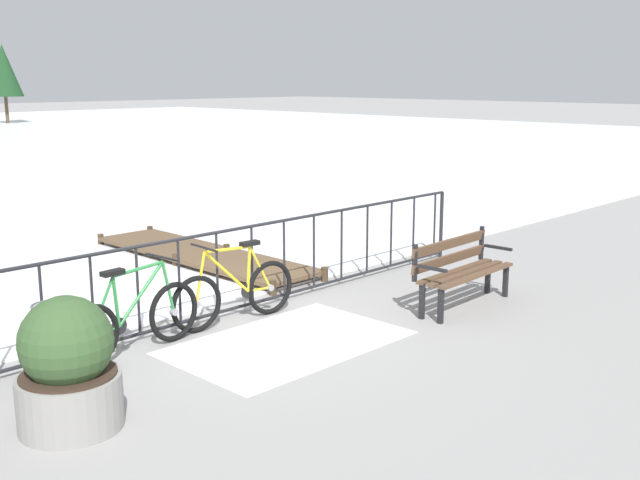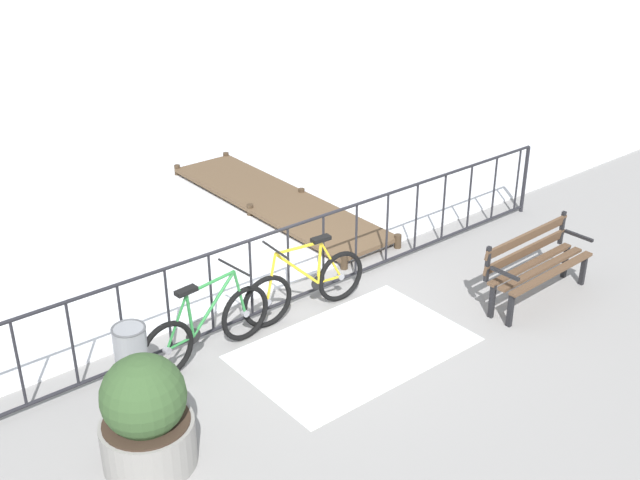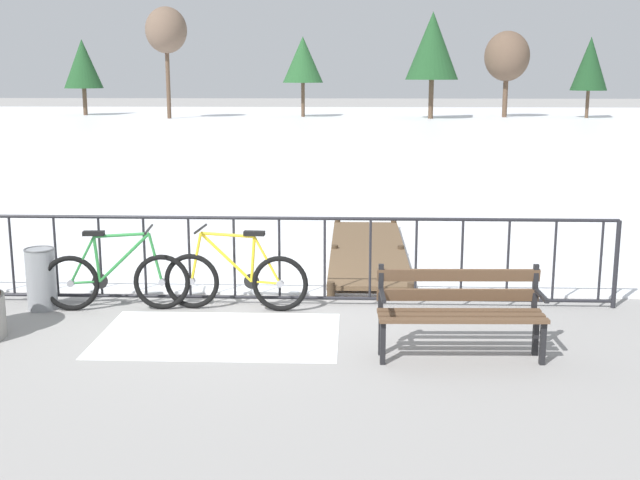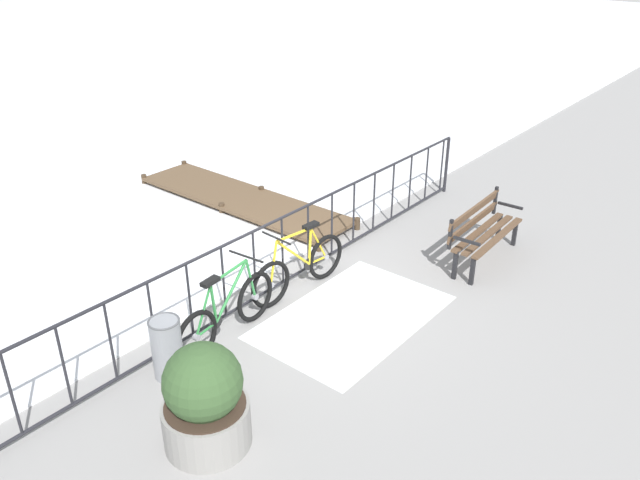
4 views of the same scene
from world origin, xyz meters
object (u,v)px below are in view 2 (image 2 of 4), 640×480
at_px(bicycle_second, 305,286).
at_px(trash_bin, 132,357).
at_px(bicycle_near_railing, 207,328).
at_px(park_bench, 535,260).
at_px(planter_with_shrub, 146,416).

relative_size(bicycle_second, trash_bin, 2.34).
height_order(bicycle_near_railing, park_bench, bicycle_near_railing).
xyz_separation_m(bicycle_near_railing, planter_with_shrub, (-1.30, -1.10, 0.15)).
xyz_separation_m(bicycle_second, trash_bin, (-2.28, -0.06, 0.00)).
relative_size(bicycle_near_railing, trash_bin, 2.33).
bearing_deg(bicycle_second, bicycle_near_railing, -177.33).
relative_size(bicycle_near_railing, bicycle_second, 1.00).
xyz_separation_m(bicycle_near_railing, bicycle_second, (1.39, 0.07, 0.00)).
xyz_separation_m(bicycle_second, park_bench, (2.40, -1.48, 0.14)).
bearing_deg(planter_with_shrub, bicycle_second, 23.32).
xyz_separation_m(bicycle_near_railing, trash_bin, (-0.89, 0.00, 0.00)).
distance_m(bicycle_near_railing, planter_with_shrub, 1.71).
distance_m(park_bench, trash_bin, 4.90).
bearing_deg(park_bench, planter_with_shrub, 176.43).
bearing_deg(bicycle_near_railing, park_bench, -20.44).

